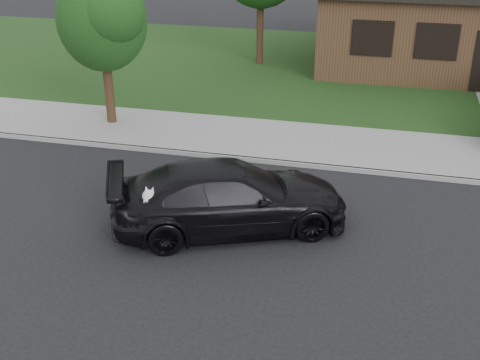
# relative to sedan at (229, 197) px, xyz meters

# --- Properties ---
(ground) EXTENTS (120.00, 120.00, 0.00)m
(ground) POSITION_rel_sedan_xyz_m (2.39, -0.02, -0.73)
(ground) COLOR black
(ground) RESTS_ON ground
(sidewalk) EXTENTS (60.00, 3.00, 0.12)m
(sidewalk) POSITION_rel_sedan_xyz_m (2.39, 4.98, -0.67)
(sidewalk) COLOR gray
(sidewalk) RESTS_ON ground
(curb) EXTENTS (60.00, 0.12, 0.12)m
(curb) POSITION_rel_sedan_xyz_m (2.39, 3.48, -0.67)
(curb) COLOR gray
(curb) RESTS_ON ground
(lawn) EXTENTS (60.00, 13.00, 0.13)m
(lawn) POSITION_rel_sedan_xyz_m (2.39, 12.98, -0.66)
(lawn) COLOR #193814
(lawn) RESTS_ON ground
(sedan) EXTENTS (5.41, 3.87, 1.46)m
(sedan) POSITION_rel_sedan_xyz_m (0.00, 0.00, 0.00)
(sedan) COLOR black
(sedan) RESTS_ON ground
(house) EXTENTS (12.60, 8.60, 4.65)m
(house) POSITION_rel_sedan_xyz_m (6.39, 14.97, 1.41)
(house) COLOR #422B1C
(house) RESTS_ON ground
(tree_2) EXTENTS (2.73, 2.60, 4.59)m
(tree_2) POSITION_rel_sedan_xyz_m (-4.99, 5.09, 2.54)
(tree_2) COLOR #332114
(tree_2) RESTS_ON ground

